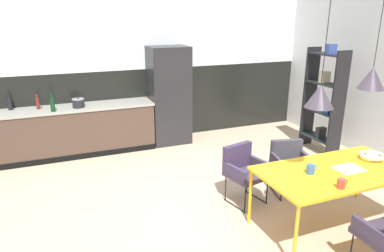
{
  "coord_description": "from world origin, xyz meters",
  "views": [
    {
      "loc": [
        -1.79,
        -3.28,
        2.42
      ],
      "look_at": [
        -0.13,
        0.87,
        1.0
      ],
      "focal_mm": 32.62,
      "sensor_mm": 36.0,
      "label": 1
    }
  ],
  "objects_px": {
    "cooking_pot": "(78,103)",
    "open_shelf_unit": "(324,99)",
    "bottle_vinegar_dark": "(38,103)",
    "fruit_bowl": "(372,156)",
    "armchair_near_window": "(289,160)",
    "dining_table": "(337,173)",
    "pendant_lamp_over_table_far": "(372,78)",
    "mug_short_terracotta": "(341,184)",
    "bottle_oil_tall": "(10,103)",
    "armchair_far_side": "(243,166)",
    "mug_glass_clear": "(311,169)",
    "bottle_spice_small": "(52,104)",
    "pendant_lamp_over_table_near": "(320,96)",
    "open_book": "(349,169)",
    "refrigerator_column": "(169,96)"
  },
  "relations": [
    {
      "from": "refrigerator_column",
      "to": "dining_table",
      "type": "xyz_separation_m",
      "value": [
        0.84,
        -3.55,
        -0.23
      ]
    },
    {
      "from": "armchair_near_window",
      "to": "fruit_bowl",
      "type": "bearing_deg",
      "value": 135.3
    },
    {
      "from": "armchair_far_side",
      "to": "pendant_lamp_over_table_near",
      "type": "bearing_deg",
      "value": 94.11
    },
    {
      "from": "open_shelf_unit",
      "to": "bottle_vinegar_dark",
      "type": "bearing_deg",
      "value": -108.22
    },
    {
      "from": "armchair_near_window",
      "to": "open_shelf_unit",
      "type": "xyz_separation_m",
      "value": [
        1.51,
        1.1,
        0.51
      ]
    },
    {
      "from": "fruit_bowl",
      "to": "dining_table",
      "type": "bearing_deg",
      "value": -172.84
    },
    {
      "from": "bottle_spice_small",
      "to": "fruit_bowl",
      "type": "bearing_deg",
      "value": -42.5
    },
    {
      "from": "armchair_near_window",
      "to": "mug_short_terracotta",
      "type": "relative_size",
      "value": 5.68
    },
    {
      "from": "dining_table",
      "to": "armchair_near_window",
      "type": "bearing_deg",
      "value": 85.68
    },
    {
      "from": "fruit_bowl",
      "to": "mug_short_terracotta",
      "type": "bearing_deg",
      "value": -154.4
    },
    {
      "from": "open_book",
      "to": "pendant_lamp_over_table_near",
      "type": "height_order",
      "value": "pendant_lamp_over_table_near"
    },
    {
      "from": "fruit_bowl",
      "to": "mug_glass_clear",
      "type": "relative_size",
      "value": 2.15
    },
    {
      "from": "mug_short_terracotta",
      "to": "bottle_vinegar_dark",
      "type": "xyz_separation_m",
      "value": [
        -2.89,
        3.95,
        0.2
      ]
    },
    {
      "from": "fruit_bowl",
      "to": "armchair_near_window",
      "type": "bearing_deg",
      "value": 121.99
    },
    {
      "from": "mug_glass_clear",
      "to": "mug_short_terracotta",
      "type": "relative_size",
      "value": 1.06
    },
    {
      "from": "bottle_vinegar_dark",
      "to": "open_shelf_unit",
      "type": "height_order",
      "value": "open_shelf_unit"
    },
    {
      "from": "mug_short_terracotta",
      "to": "pendant_lamp_over_table_far",
      "type": "bearing_deg",
      "value": 31.26
    },
    {
      "from": "armchair_near_window",
      "to": "pendant_lamp_over_table_near",
      "type": "height_order",
      "value": "pendant_lamp_over_table_near"
    },
    {
      "from": "mug_glass_clear",
      "to": "bottle_oil_tall",
      "type": "relative_size",
      "value": 0.44
    },
    {
      "from": "dining_table",
      "to": "armchair_far_side",
      "type": "xyz_separation_m",
      "value": [
        -0.66,
        0.95,
        -0.21
      ]
    },
    {
      "from": "mug_glass_clear",
      "to": "bottle_vinegar_dark",
      "type": "xyz_separation_m",
      "value": [
        -2.83,
        3.56,
        0.2
      ]
    },
    {
      "from": "fruit_bowl",
      "to": "pendant_lamp_over_table_far",
      "type": "distance_m",
      "value": 1.0
    },
    {
      "from": "cooking_pot",
      "to": "pendant_lamp_over_table_near",
      "type": "distance_m",
      "value": 4.13
    },
    {
      "from": "mug_glass_clear",
      "to": "pendant_lamp_over_table_near",
      "type": "height_order",
      "value": "pendant_lamp_over_table_near"
    },
    {
      "from": "armchair_near_window",
      "to": "pendant_lamp_over_table_far",
      "type": "distance_m",
      "value": 1.59
    },
    {
      "from": "armchair_near_window",
      "to": "bottle_vinegar_dark",
      "type": "relative_size",
      "value": 2.82
    },
    {
      "from": "mug_glass_clear",
      "to": "open_shelf_unit",
      "type": "xyz_separation_m",
      "value": [
        1.93,
        1.99,
        0.2
      ]
    },
    {
      "from": "armchair_near_window",
      "to": "mug_glass_clear",
      "type": "bearing_deg",
      "value": 78.26
    },
    {
      "from": "fruit_bowl",
      "to": "open_shelf_unit",
      "type": "bearing_deg",
      "value": 63.64
    },
    {
      "from": "armchair_far_side",
      "to": "fruit_bowl",
      "type": "bearing_deg",
      "value": 131.73
    },
    {
      "from": "armchair_far_side",
      "to": "bottle_spice_small",
      "type": "relative_size",
      "value": 2.51
    },
    {
      "from": "pendant_lamp_over_table_far",
      "to": "dining_table",
      "type": "bearing_deg",
      "value": -173.51
    },
    {
      "from": "cooking_pot",
      "to": "dining_table",
      "type": "bearing_deg",
      "value": -53.9
    },
    {
      "from": "bottle_oil_tall",
      "to": "armchair_far_side",
      "type": "bearing_deg",
      "value": -43.09
    },
    {
      "from": "cooking_pot",
      "to": "open_shelf_unit",
      "type": "xyz_separation_m",
      "value": [
        4.1,
        -1.43,
        0.03
      ]
    },
    {
      "from": "bottle_vinegar_dark",
      "to": "open_shelf_unit",
      "type": "relative_size",
      "value": 0.13
    },
    {
      "from": "refrigerator_column",
      "to": "mug_short_terracotta",
      "type": "relative_size",
      "value": 14.51
    },
    {
      "from": "mug_short_terracotta",
      "to": "bottle_vinegar_dark",
      "type": "bearing_deg",
      "value": 126.19
    },
    {
      "from": "cooking_pot",
      "to": "bottle_vinegar_dark",
      "type": "relative_size",
      "value": 0.81
    },
    {
      "from": "armchair_near_window",
      "to": "mug_short_terracotta",
      "type": "bearing_deg",
      "value": 87.71
    },
    {
      "from": "armchair_far_side",
      "to": "open_book",
      "type": "bearing_deg",
      "value": 115.27
    },
    {
      "from": "refrigerator_column",
      "to": "bottle_vinegar_dark",
      "type": "height_order",
      "value": "refrigerator_column"
    },
    {
      "from": "refrigerator_column",
      "to": "bottle_vinegar_dark",
      "type": "xyz_separation_m",
      "value": [
        -2.34,
        0.05,
        0.06
      ]
    },
    {
      "from": "dining_table",
      "to": "open_book",
      "type": "xyz_separation_m",
      "value": [
        0.14,
        -0.03,
        0.05
      ]
    },
    {
      "from": "fruit_bowl",
      "to": "bottle_oil_tall",
      "type": "bearing_deg",
      "value": 139.24
    },
    {
      "from": "fruit_bowl",
      "to": "bottle_spice_small",
      "type": "height_order",
      "value": "bottle_spice_small"
    },
    {
      "from": "open_book",
      "to": "mug_glass_clear",
      "type": "bearing_deg",
      "value": 171.4
    },
    {
      "from": "bottle_spice_small",
      "to": "bottle_vinegar_dark",
      "type": "bearing_deg",
      "value": 131.42
    },
    {
      "from": "armchair_near_window",
      "to": "open_book",
      "type": "bearing_deg",
      "value": 107.09
    },
    {
      "from": "pendant_lamp_over_table_far",
      "to": "bottle_oil_tall",
      "type": "bearing_deg",
      "value": 137.25
    }
  ]
}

